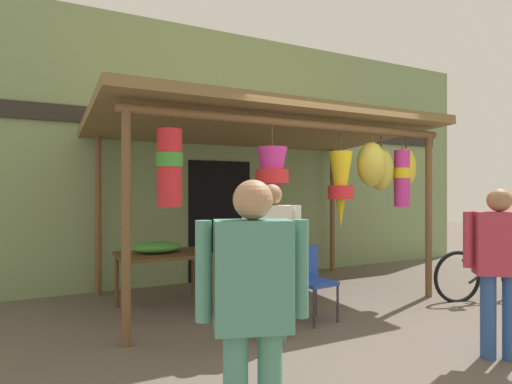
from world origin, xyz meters
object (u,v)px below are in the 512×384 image
customer_foreground (253,303)px  shopper_by_bananas (499,260)px  display_table (164,259)px  folding_chair (310,276)px  wicker_basket_by_table (264,299)px  flower_heap_on_table (158,247)px  parked_bicycle (491,274)px  vendor_in_orange (271,249)px

customer_foreground → shopper_by_bananas: customer_foreground is taller
display_table → folding_chair: (1.41, -1.19, -0.13)m
wicker_basket_by_table → flower_heap_on_table: bearing=152.6°
folding_chair → wicker_basket_by_table: bearing=114.5°
shopper_by_bananas → customer_foreground: bearing=-171.8°
wicker_basket_by_table → customer_foreground: (-1.53, -2.71, 0.78)m
shopper_by_bananas → parked_bicycle: bearing=35.3°
display_table → parked_bicycle: 4.42m
folding_chair → customer_foreground: bearing=-130.7°
display_table → folding_chair: bearing=-40.2°
display_table → shopper_by_bananas: 3.68m
parked_bicycle → vendor_in_orange: 3.49m
shopper_by_bananas → folding_chair: bearing=115.7°
vendor_in_orange → wicker_basket_by_table: bearing=65.5°
wicker_basket_by_table → customer_foreground: customer_foreground is taller
flower_heap_on_table → parked_bicycle: parked_bicycle is taller
display_table → wicker_basket_by_table: 1.37m
wicker_basket_by_table → shopper_by_bananas: bearing=-64.6°
wicker_basket_by_table → parked_bicycle: bearing=-18.5°
folding_chair → parked_bicycle: parked_bicycle is taller
folding_chair → parked_bicycle: size_ratio=0.49×
customer_foreground → wicker_basket_by_table: bearing=60.6°
display_table → wicker_basket_by_table: display_table is taller
display_table → folding_chair: 1.85m
shopper_by_bananas → display_table: bearing=127.5°
flower_heap_on_table → display_table: bearing=-32.8°
display_table → customer_foreground: bearing=-97.0°
wicker_basket_by_table → vendor_in_orange: 1.34m
parked_bicycle → shopper_by_bananas: shopper_by_bananas is taller
wicker_basket_by_table → customer_foreground: bearing=-119.4°
flower_heap_on_table → shopper_by_bananas: shopper_by_bananas is taller
wicker_basket_by_table → vendor_in_orange: bearing=-114.5°
vendor_in_orange → shopper_by_bananas: size_ratio=1.03×
flower_heap_on_table → shopper_by_bananas: bearing=-52.1°
display_table → wicker_basket_by_table: size_ratio=2.48×
shopper_by_bananas → flower_heap_on_table: bearing=127.9°
display_table → vendor_in_orange: size_ratio=0.72×
flower_heap_on_table → vendor_in_orange: (0.73, -1.60, 0.13)m
wicker_basket_by_table → parked_bicycle: (2.99, -1.00, 0.22)m
parked_bicycle → wicker_basket_by_table: bearing=161.5°
wicker_basket_by_table → parked_bicycle: size_ratio=0.27×
folding_chair → customer_foreground: size_ratio=0.54×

